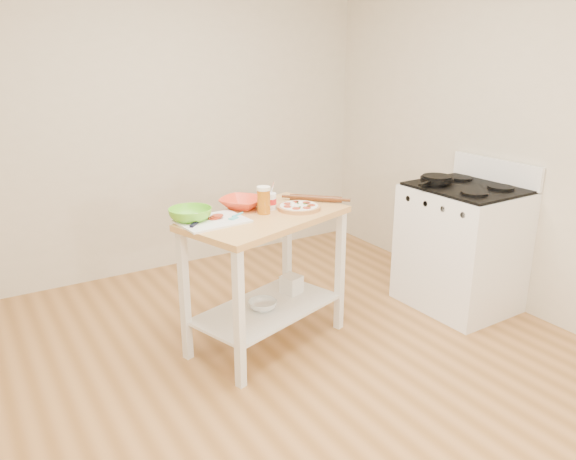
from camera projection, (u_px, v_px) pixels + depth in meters
The scene contains 15 objects.
room_shell at pixel (298, 161), 2.89m from camera, with size 4.04×4.54×2.74m.
prep_island at pixel (266, 253), 3.62m from camera, with size 1.18×0.86×0.90m.
gas_stove at pixel (461, 246), 4.24m from camera, with size 0.68×0.79×1.11m.
skillet at pixel (436, 179), 4.15m from camera, with size 0.37×0.24×0.03m.
pizza at pixel (299, 207), 3.65m from camera, with size 0.28×0.28×0.04m.
cutting_board at pixel (211, 221), 3.39m from camera, with size 0.42×0.33×0.04m.
spatula at pixel (236, 216), 3.45m from camera, with size 0.14×0.11×0.01m.
knife at pixel (197, 222), 3.34m from camera, with size 0.20×0.21×0.01m.
orange_bowl at pixel (242, 203), 3.68m from camera, with size 0.28×0.28×0.07m, color #EA4225.
green_bowl at pixel (190, 215), 3.40m from camera, with size 0.26×0.26×0.08m, color #66C727.
beer_pint at pixel (264, 200), 3.54m from camera, with size 0.09×0.09×0.18m.
yogurt_tub at pixel (270, 201), 3.65m from camera, with size 0.09×0.09×0.19m.
rolling_pin at pixel (316, 199), 3.84m from camera, with size 0.04×0.04×0.36m, color #5E3115.
shelf_glass_bowl at pixel (263, 305), 3.70m from camera, with size 0.19×0.19×0.06m, color silver.
shelf_bin at pixel (291, 284), 3.94m from camera, with size 0.12×0.12×0.12m, color white.
Camera 1 is at (-1.54, -2.41, 1.91)m, focal length 35.00 mm.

